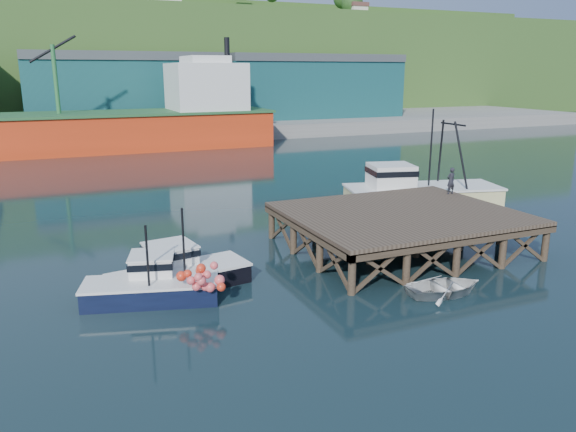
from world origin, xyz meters
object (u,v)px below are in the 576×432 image
boat_navy (151,284)px  boat_black (178,271)px  trawler (420,191)px  dockworker (451,181)px  dinghy (445,287)px

boat_navy → boat_black: (1.37, 1.07, -0.00)m
boat_navy → trawler: trawler is taller
boat_navy → trawler: 21.55m
boat_navy → dockworker: dockworker is taller
boat_navy → dinghy: 12.76m
boat_navy → dinghy: (11.90, -4.59, -0.34)m
boat_navy → dockworker: bearing=27.9°
boat_black → dinghy: (10.52, -5.67, -0.34)m
dockworker → dinghy: bearing=44.6°
boat_black → trawler: bearing=12.2°
boat_navy → boat_black: bearing=53.3°
dinghy → dockworker: 11.80m
boat_navy → boat_black: boat_black is taller
boat_navy → dockworker: (19.22, 4.29, 2.24)m
boat_black → dockworker: boat_black is taller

